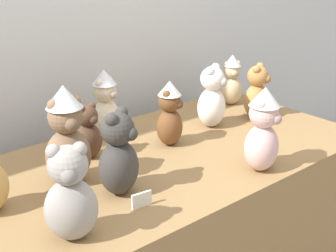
% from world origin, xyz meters
% --- Properties ---
extents(display_table, '(1.63, 0.85, 0.73)m').
position_xyz_m(display_table, '(0.00, 0.25, 0.36)').
color(display_table, olive).
rests_on(display_table, ground_plane).
extents(teddy_bear_charcoal, '(0.19, 0.18, 0.30)m').
position_xyz_m(teddy_bear_charcoal, '(-0.32, 0.12, 0.87)').
color(teddy_bear_charcoal, '#383533').
rests_on(teddy_bear_charcoal, display_table).
extents(teddy_bear_chestnut, '(0.16, 0.15, 0.27)m').
position_xyz_m(teddy_bear_chestnut, '(0.07, 0.32, 0.86)').
color(teddy_bear_chestnut, brown).
rests_on(teddy_bear_chestnut, display_table).
extents(teddy_bear_mocha, '(0.17, 0.15, 0.35)m').
position_xyz_m(teddy_bear_mocha, '(-0.41, 0.30, 0.90)').
color(teddy_bear_mocha, '#7F6047').
rests_on(teddy_bear_mocha, display_table).
extents(teddy_bear_ash, '(0.19, 0.18, 0.30)m').
position_xyz_m(teddy_bear_ash, '(-0.58, -0.01, 0.87)').
color(teddy_bear_ash, gray).
rests_on(teddy_bear_ash, display_table).
extents(teddy_bear_caramel, '(0.17, 0.16, 0.26)m').
position_xyz_m(teddy_bear_caramel, '(0.58, 0.30, 0.85)').
color(teddy_bear_caramel, '#B27A42').
rests_on(teddy_bear_caramel, display_table).
extents(teddy_bear_blush, '(0.17, 0.16, 0.32)m').
position_xyz_m(teddy_bear_blush, '(0.17, -0.07, 0.88)').
color(teddy_bear_blush, beige).
rests_on(teddy_bear_blush, display_table).
extents(teddy_bear_cream, '(0.16, 0.15, 0.29)m').
position_xyz_m(teddy_bear_cream, '(-0.08, 0.57, 0.87)').
color(teddy_bear_cream, beige).
rests_on(teddy_bear_cream, display_table).
extents(teddy_bear_cocoa, '(0.12, 0.11, 0.22)m').
position_xyz_m(teddy_bear_cocoa, '(-0.25, 0.43, 0.83)').
color(teddy_bear_cocoa, '#4C3323').
rests_on(teddy_bear_cocoa, display_table).
extents(teddy_bear_sand, '(0.15, 0.14, 0.26)m').
position_xyz_m(teddy_bear_sand, '(0.64, 0.51, 0.85)').
color(teddy_bear_sand, '#CCB78E').
rests_on(teddy_bear_sand, display_table).
extents(teddy_bear_snow, '(0.18, 0.17, 0.28)m').
position_xyz_m(teddy_bear_snow, '(0.35, 0.36, 0.86)').
color(teddy_bear_snow, white).
rests_on(teddy_bear_snow, display_table).
extents(name_card_front_left, '(0.07, 0.02, 0.05)m').
position_xyz_m(name_card_front_left, '(-0.32, -0.00, 0.75)').
color(name_card_front_left, white).
rests_on(name_card_front_left, display_table).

